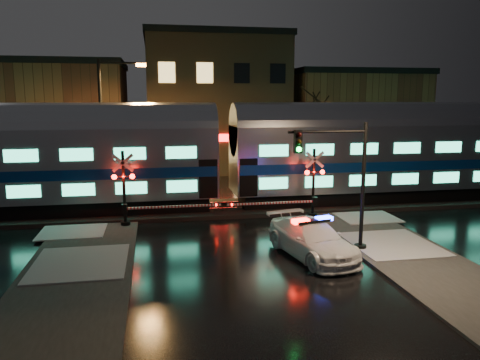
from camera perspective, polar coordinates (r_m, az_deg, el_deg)
name	(u,v)px	position (r m, az deg, el deg)	size (l,w,h in m)	color
ground	(233,235)	(22.25, -0.82, -6.75)	(120.00, 120.00, 0.00)	black
ballast	(219,209)	(27.00, -2.60, -3.51)	(90.00, 4.20, 0.24)	black
sidewalk_left	(66,296)	(16.56, -20.41, -13.16)	(4.00, 20.00, 0.12)	#2D2D2D
sidewalk_right	(432,270)	(19.14, 22.34, -10.13)	(4.00, 20.00, 0.12)	#2D2D2D
building_left	(42,121)	(44.09, -22.97, 6.68)	(14.00, 10.00, 9.00)	brown
building_mid	(214,105)	(43.88, -3.21, 9.07)	(12.00, 11.00, 11.50)	brown
building_right	(348,121)	(46.90, 12.97, 7.05)	(12.00, 10.00, 8.50)	brown
train	(224,152)	(26.47, -1.94, 3.41)	(51.00, 3.12, 5.92)	black
police_car	(312,239)	(19.39, 8.76, -7.12)	(3.05, 5.34, 1.62)	white
crossing_signal_right	(307,191)	(25.10, 8.21, -1.29)	(5.31, 0.64, 3.76)	black
crossing_signal_left	(132,196)	(23.84, -13.06, -1.95)	(5.43, 0.64, 3.85)	black
traffic_light	(344,185)	(19.61, 12.58, -0.58)	(3.51, 0.66, 5.43)	black
streetlight	(106,121)	(30.19, -15.98, 6.98)	(2.92, 0.31, 8.73)	black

